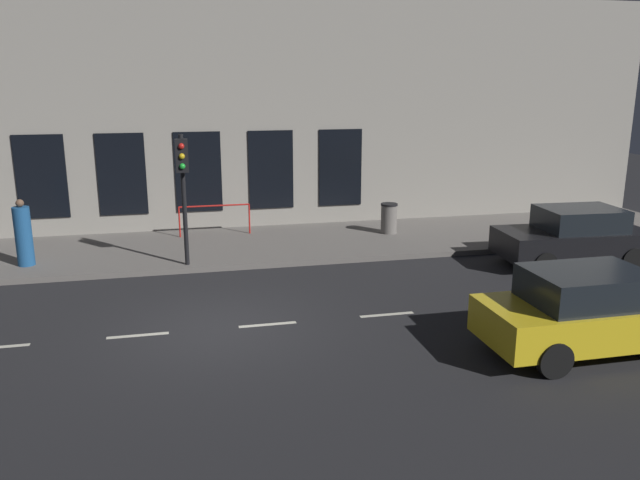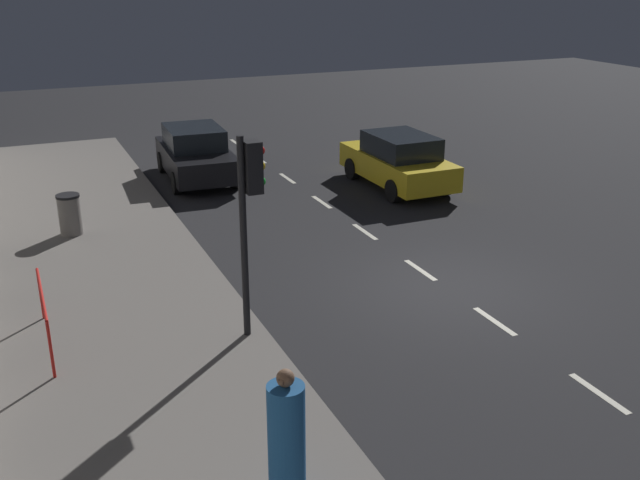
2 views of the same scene
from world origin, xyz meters
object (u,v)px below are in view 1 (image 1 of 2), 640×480
at_px(parked_car_2, 590,311).
at_px(pedestrian_0, 24,235).
at_px(traffic_light, 183,173).
at_px(parked_car_3, 574,236).
at_px(trash_bin, 389,218).

bearing_deg(parked_car_2, pedestrian_0, -124.84).
xyz_separation_m(traffic_light, pedestrian_0, (1.01, 4.17, -1.66)).
distance_m(parked_car_3, pedestrian_0, 14.75).
relative_size(parked_car_2, pedestrian_0, 2.32).
relative_size(traffic_light, trash_bin, 3.57).
distance_m(parked_car_2, parked_car_3, 6.04).
distance_m(pedestrian_0, trash_bin, 10.65).
relative_size(parked_car_2, parked_car_3, 1.00).
relative_size(traffic_light, parked_car_3, 0.84).
height_order(pedestrian_0, trash_bin, pedestrian_0).
bearing_deg(parked_car_2, traffic_light, -133.78).
xyz_separation_m(parked_car_3, trash_bin, (4.02, 3.94, -0.15)).
height_order(traffic_light, trash_bin, traffic_light).
bearing_deg(parked_car_3, traffic_light, 83.92).
height_order(traffic_light, parked_car_2, traffic_light).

